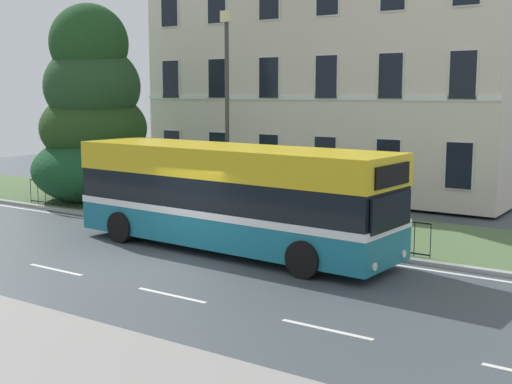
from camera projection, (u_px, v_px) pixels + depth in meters
The scene contains 7 objects.
ground_plane at pixel (184, 259), 18.78m from camera, with size 60.00×56.00×0.18m.
georgian_townhouse at pixel (351, 54), 31.93m from camera, with size 17.02×10.12×12.51m.
iron_verge_railing at pixel (190, 210), 22.87m from camera, with size 16.93×0.04×0.97m.
evergreen_tree at pixel (96, 124), 28.04m from camera, with size 5.67×5.67×8.29m.
single_decker_bus at pixel (230, 196), 19.50m from camera, with size 10.36×3.13×3.06m.
street_lamp_post at pixel (227, 105), 22.47m from camera, with size 0.36×0.24×7.13m.
litter_bin at pixel (322, 222), 20.47m from camera, with size 0.54×0.54×1.11m.
Camera 1 is at (11.91, -13.00, 4.59)m, focal length 47.11 mm.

